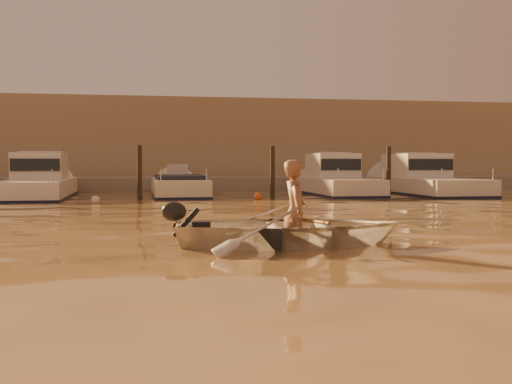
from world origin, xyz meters
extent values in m
plane|color=olive|center=(0.00, 0.00, 0.00)|extent=(160.00, 160.00, 0.00)
imported|color=silver|center=(2.17, 0.28, 0.28)|extent=(4.07, 3.07, 0.80)
imported|color=#8D5C46|center=(2.27, 0.27, 0.56)|extent=(0.47, 0.66, 1.73)
cylinder|color=brown|center=(2.42, 0.26, 0.42)|extent=(0.31, 2.09, 0.13)
cylinder|color=brown|center=(2.22, 0.28, 0.42)|extent=(0.60, 2.04, 0.13)
cylinder|color=#2D2319|center=(-0.20, 13.80, 0.90)|extent=(0.18, 0.18, 2.20)
cylinder|color=#2D2319|center=(4.80, 13.80, 0.90)|extent=(0.18, 0.18, 2.20)
cylinder|color=#2D2319|center=(9.50, 13.80, 0.90)|extent=(0.18, 0.18, 2.20)
sphere|color=silver|center=(-1.69, 12.10, 0.10)|extent=(0.30, 0.30, 0.30)
sphere|color=#CD5318|center=(4.10, 13.02, 0.10)|extent=(0.30, 0.30, 0.30)
sphere|color=silver|center=(8.06, 13.13, 0.10)|extent=(0.30, 0.30, 0.30)
cube|color=gray|center=(0.00, 21.50, 0.15)|extent=(52.00, 4.00, 1.00)
cube|color=#9E8466|center=(0.00, 27.00, 2.40)|extent=(46.00, 7.00, 4.80)
camera|label=1|loc=(-0.37, -10.14, 1.40)|focal=45.00mm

